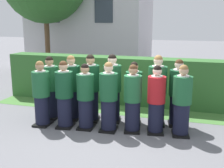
{
  "coord_description": "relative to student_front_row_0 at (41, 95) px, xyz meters",
  "views": [
    {
      "loc": [
        1.94,
        -6.1,
        2.57
      ],
      "look_at": [
        0.0,
        0.3,
        1.05
      ],
      "focal_mm": 46.01,
      "sensor_mm": 36.0,
      "label": 1
    }
  ],
  "objects": [
    {
      "name": "student_rear_row_6",
      "position": [
        3.17,
        0.95,
        0.02
      ],
      "size": [
        0.46,
        0.55,
        1.65
      ],
      "color": "black",
      "rests_on": "ground"
    },
    {
      "name": "student_rear_row_0",
      "position": [
        -0.05,
        0.55,
        0.02
      ],
      "size": [
        0.43,
        0.53,
        1.64
      ],
      "color": "black",
      "rests_on": "ground"
    },
    {
      "name": "lawn_strip",
      "position": [
        1.65,
        1.7,
        -0.76
      ],
      "size": [
        8.12,
        0.9,
        0.01
      ],
      "primitive_type": "cube",
      "color": "#477A38",
      "rests_on": "ground"
    },
    {
      "name": "ground_plane",
      "position": [
        1.65,
        0.17,
        -0.76
      ],
      "size": [
        60.0,
        60.0,
        0.0
      ],
      "primitive_type": "plane",
      "color": "slate"
    },
    {
      "name": "student_rear_row_4",
      "position": [
        2.11,
        0.8,
        -0.02
      ],
      "size": [
        0.44,
        0.53,
        1.56
      ],
      "color": "black",
      "rests_on": "ground"
    },
    {
      "name": "student_in_red_blazer",
      "position": [
        2.74,
        0.32,
        -0.01
      ],
      "size": [
        0.44,
        0.51,
        1.58
      ],
      "color": "black",
      "rests_on": "ground"
    },
    {
      "name": "school_building_main",
      "position": [
        -2.24,
        9.43,
        2.62
      ],
      "size": [
        6.55,
        4.34,
        6.59
      ],
      "color": "silver",
      "rests_on": "ground"
    },
    {
      "name": "student_front_row_4",
      "position": [
        2.21,
        0.25,
        -0.01
      ],
      "size": [
        0.44,
        0.53,
        1.58
      ],
      "color": "black",
      "rests_on": "ground"
    },
    {
      "name": "student_front_row_3",
      "position": [
        1.67,
        0.14,
        0.01
      ],
      "size": [
        0.42,
        0.52,
        1.63
      ],
      "color": "black",
      "rests_on": "ground"
    },
    {
      "name": "student_rear_row_5",
      "position": [
        2.68,
        0.86,
        0.07
      ],
      "size": [
        0.48,
        0.58,
        1.74
      ],
      "color": "black",
      "rests_on": "ground"
    },
    {
      "name": "hedge",
      "position": [
        1.65,
        2.5,
        -0.05
      ],
      "size": [
        8.12,
        0.7,
        1.43
      ],
      "color": "#33662D",
      "rests_on": "ground"
    },
    {
      "name": "student_front_row_1",
      "position": [
        0.59,
        0.06,
        0.01
      ],
      "size": [
        0.44,
        0.54,
        1.62
      ],
      "color": "black",
      "rests_on": "ground"
    },
    {
      "name": "student_front_row_0",
      "position": [
        0.0,
        0.0,
        0.0
      ],
      "size": [
        0.42,
        0.47,
        1.6
      ],
      "color": "black",
      "rests_on": "ground"
    },
    {
      "name": "student_front_row_6",
      "position": [
        3.31,
        0.35,
        0.0
      ],
      "size": [
        0.44,
        0.51,
        1.61
      ],
      "color": "black",
      "rests_on": "ground"
    },
    {
      "name": "student_rear_row_1",
      "position": [
        0.51,
        0.64,
        0.04
      ],
      "size": [
        0.44,
        0.51,
        1.68
      ],
      "color": "black",
      "rests_on": "ground"
    },
    {
      "name": "student_rear_row_2",
      "position": [
        1.03,
        0.67,
        0.06
      ],
      "size": [
        0.48,
        0.55,
        1.72
      ],
      "color": "black",
      "rests_on": "ground"
    },
    {
      "name": "student_rear_row_3",
      "position": [
        1.57,
        0.77,
        0.06
      ],
      "size": [
        0.48,
        0.56,
        1.73
      ],
      "color": "black",
      "rests_on": "ground"
    },
    {
      "name": "student_front_row_2",
      "position": [
        1.11,
        0.12,
        -0.02
      ],
      "size": [
        0.41,
        0.47,
        1.57
      ],
      "color": "black",
      "rests_on": "ground"
    }
  ]
}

